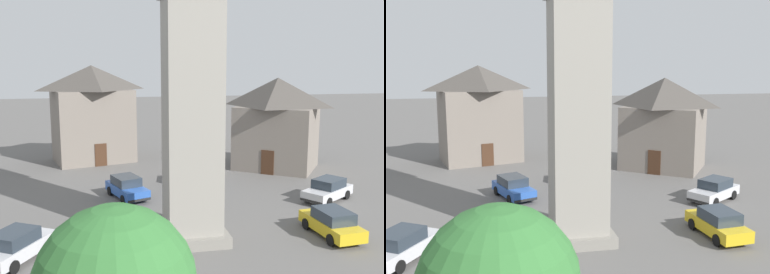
# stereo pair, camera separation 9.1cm
# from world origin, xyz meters

# --- Properties ---
(ground_plane) EXTENTS (200.00, 200.00, 0.00)m
(ground_plane) POSITION_xyz_m (0.00, 0.00, 0.00)
(ground_plane) COLOR #605E5B
(car_blue_kerb) EXTENTS (4.27, 2.09, 1.53)m
(car_blue_kerb) POSITION_xyz_m (-1.11, -7.62, 0.76)
(car_blue_kerb) COLOR gold
(car_blue_kerb) RESTS_ON ground
(car_silver_kerb) EXTENTS (4.46, 3.01, 1.53)m
(car_silver_kerb) POSITION_xyz_m (8.22, 3.05, 0.76)
(car_silver_kerb) COLOR #2D5BB7
(car_silver_kerb) RESTS_ON ground
(car_red_corner) EXTENTS (4.42, 3.53, 1.53)m
(car_red_corner) POSITION_xyz_m (-0.99, 8.83, 0.76)
(car_red_corner) COLOR silver
(car_red_corner) RESTS_ON ground
(car_white_side) EXTENTS (4.35, 2.34, 1.53)m
(car_white_side) POSITION_xyz_m (10.97, -1.87, 0.76)
(car_white_side) COLOR #2D5BB7
(car_white_side) RESTS_ON ground
(car_black_far) EXTENTS (3.64, 4.39, 1.53)m
(car_black_far) POSITION_xyz_m (4.88, -10.56, 0.76)
(car_black_far) COLOR silver
(car_black_far) RESTS_ON ground
(building_shop_left) EXTENTS (7.10, 8.55, 9.17)m
(building_shop_left) POSITION_xyz_m (20.95, 5.51, 4.67)
(building_shop_left) COLOR slate
(building_shop_left) RESTS_ON ground
(building_terrace_right) EXTENTS (8.84, 9.09, 8.12)m
(building_terrace_right) POSITION_xyz_m (14.77, -10.69, 4.14)
(building_terrace_right) COLOR slate
(building_terrace_right) RESTS_ON ground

